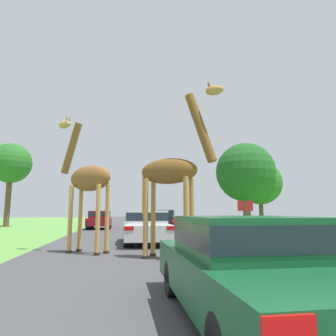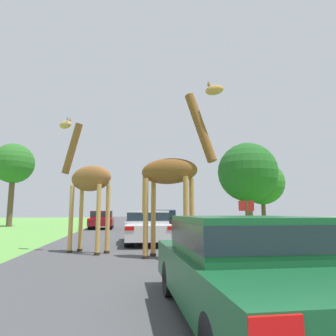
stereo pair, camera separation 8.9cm
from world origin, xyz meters
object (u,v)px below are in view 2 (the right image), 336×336
(tree_far_right, at_px, (13,164))
(tree_left_edge, at_px, (262,183))
(giraffe_companion, at_px, (88,180))
(sign_post, at_px, (247,214))
(tree_right_cluster, at_px, (247,173))
(car_queue_left, at_px, (102,219))
(car_far_ahead, at_px, (147,226))
(car_verge_right, at_px, (159,222))
(car_queue_right, at_px, (164,219))
(giraffe_near_road, at_px, (174,171))
(car_lead_maroon, at_px, (245,265))

(tree_far_right, bearing_deg, tree_left_edge, -5.63)
(giraffe_companion, xyz_separation_m, tree_far_right, (-9.57, 19.99, 3.54))
(giraffe_companion, height_order, sign_post, giraffe_companion)
(tree_right_cluster, xyz_separation_m, sign_post, (-4.81, -10.97, -3.34))
(tree_left_edge, height_order, tree_far_right, tree_far_right)
(car_queue_left, xyz_separation_m, tree_right_cluster, (11.97, -2.17, 3.86))
(car_far_ahead, bearing_deg, tree_left_edge, 49.24)
(giraffe_companion, relative_size, tree_left_edge, 0.77)
(car_verge_right, bearing_deg, tree_left_edge, 36.87)
(car_queue_left, bearing_deg, car_queue_right, -9.81)
(car_queue_left, height_order, tree_right_cluster, tree_right_cluster)
(giraffe_near_road, height_order, car_verge_right, giraffe_near_road)
(car_verge_right, xyz_separation_m, sign_post, (3.06, -7.18, 0.54))
(giraffe_companion, bearing_deg, sign_post, -39.93)
(car_lead_maroon, height_order, car_queue_right, car_queue_right)
(car_queue_right, bearing_deg, tree_left_edge, 18.65)
(car_far_ahead, height_order, sign_post, sign_post)
(car_queue_left, distance_m, sign_post, 14.97)
(car_far_ahead, bearing_deg, sign_post, -13.79)
(giraffe_companion, distance_m, car_queue_left, 15.05)
(giraffe_near_road, xyz_separation_m, tree_far_right, (-12.37, 21.75, 3.41))
(tree_left_edge, xyz_separation_m, sign_post, (-8.40, -15.77, -2.99))
(tree_far_right, relative_size, sign_post, 4.31)
(car_lead_maroon, xyz_separation_m, tree_left_edge, (12.12, 24.51, 3.58))
(tree_far_right, bearing_deg, car_queue_right, -22.78)
(car_verge_right, bearing_deg, car_lead_maroon, -92.37)
(tree_right_cluster, bearing_deg, tree_left_edge, 53.28)
(car_far_ahead, relative_size, tree_left_edge, 0.71)
(car_queue_left, distance_m, car_verge_right, 7.23)
(car_queue_right, relative_size, car_verge_right, 0.98)
(giraffe_companion, height_order, car_lead_maroon, giraffe_companion)
(tree_far_right, bearing_deg, giraffe_near_road, -60.37)
(tree_left_edge, distance_m, sign_post, 18.12)
(giraffe_companion, distance_m, tree_left_edge, 23.17)
(giraffe_near_road, bearing_deg, car_verge_right, -153.07)
(car_far_ahead, distance_m, tree_far_right, 21.50)
(tree_right_cluster, height_order, sign_post, tree_right_cluster)
(car_queue_right, xyz_separation_m, tree_far_right, (-14.14, 5.94, 5.20))
(giraffe_near_road, height_order, car_queue_left, giraffe_near_road)
(giraffe_near_road, distance_m, sign_post, 5.37)
(tree_left_edge, relative_size, sign_post, 3.47)
(car_queue_left, height_order, car_verge_right, car_queue_left)
(car_verge_right, bearing_deg, sign_post, -66.93)
(giraffe_companion, xyz_separation_m, car_queue_right, (4.56, 14.05, -1.66))
(giraffe_companion, bearing_deg, car_lead_maroon, -122.73)
(car_far_ahead, bearing_deg, car_queue_right, 78.57)
(car_verge_right, distance_m, tree_right_cluster, 9.56)
(car_lead_maroon, distance_m, car_queue_right, 21.06)
(car_lead_maroon, relative_size, car_verge_right, 0.99)
(car_lead_maroon, distance_m, sign_post, 9.52)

